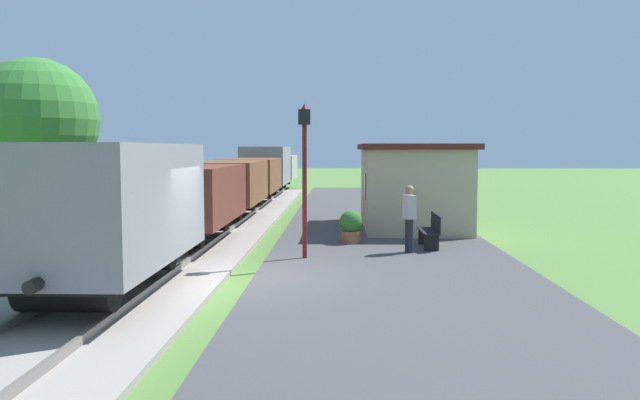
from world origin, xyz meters
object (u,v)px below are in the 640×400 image
(freight_train, at_px, (240,180))
(station_hut, at_px, (412,185))
(potted_planter, at_px, (351,226))
(bench_near_hut, at_px, (431,230))
(tree_trackside_far, at_px, (35,120))
(person_waiting, at_px, (409,216))
(lamp_post_near, at_px, (305,152))
(bench_down_platform, at_px, (400,203))

(freight_train, height_order, station_hut, station_hut)
(freight_train, distance_m, potted_planter, 11.30)
(bench_near_hut, relative_size, tree_trackside_far, 0.25)
(freight_train, xyz_separation_m, bench_near_hut, (6.82, -11.03, -0.78))
(person_waiting, height_order, potted_planter, person_waiting)
(bench_near_hut, xyz_separation_m, lamp_post_near, (-3.28, -1.72, 2.08))
(freight_train, height_order, tree_trackside_far, tree_trackside_far)
(bench_near_hut, height_order, person_waiting, person_waiting)
(bench_near_hut, bearing_deg, person_waiting, -129.13)
(person_waiting, distance_m, tree_trackside_far, 13.28)
(bench_down_platform, bearing_deg, person_waiting, -94.07)
(station_hut, bearing_deg, bench_near_hut, -89.76)
(potted_planter, height_order, lamp_post_near, lamp_post_near)
(bench_near_hut, xyz_separation_m, person_waiting, (-0.67, -0.83, 0.46))
(person_waiting, height_order, lamp_post_near, lamp_post_near)
(bench_down_platform, distance_m, lamp_post_near, 11.06)
(bench_down_platform, bearing_deg, station_hut, -90.26)
(tree_trackside_far, bearing_deg, freight_train, 49.18)
(bench_down_platform, height_order, person_waiting, person_waiting)
(tree_trackside_far, bearing_deg, person_waiting, -23.19)
(station_hut, distance_m, person_waiting, 5.38)
(person_waiting, bearing_deg, potted_planter, -63.56)
(freight_train, xyz_separation_m, person_waiting, (6.14, -11.86, -0.32))
(station_hut, bearing_deg, person_waiting, -97.02)
(potted_planter, bearing_deg, lamp_post_near, -114.95)
(freight_train, bearing_deg, station_hut, -43.88)
(freight_train, height_order, person_waiting, freight_train)
(potted_planter, xyz_separation_m, lamp_post_near, (-1.16, -2.50, 2.08))
(lamp_post_near, distance_m, tree_trackside_far, 11.17)
(freight_train, bearing_deg, potted_planter, -65.36)
(bench_near_hut, height_order, potted_planter, potted_planter)
(station_hut, relative_size, tree_trackside_far, 0.98)
(bench_near_hut, relative_size, potted_planter, 1.64)
(person_waiting, bearing_deg, lamp_post_near, 3.42)
(station_hut, xyz_separation_m, tree_trackside_far, (-12.62, -0.20, 2.18))
(lamp_post_near, bearing_deg, potted_planter, 65.05)
(potted_planter, bearing_deg, bench_near_hut, -20.25)
(bench_down_platform, bearing_deg, tree_trackside_far, -161.05)
(potted_planter, bearing_deg, freight_train, 114.64)
(station_hut, xyz_separation_m, bench_near_hut, (0.02, -4.49, -0.93))
(lamp_post_near, bearing_deg, bench_down_platform, 72.43)
(station_hut, bearing_deg, bench_down_platform, 89.74)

